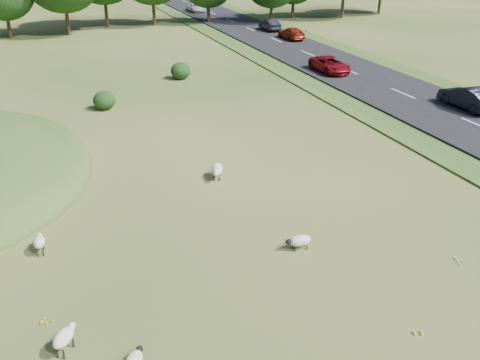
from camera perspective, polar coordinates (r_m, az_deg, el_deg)
name	(u,v)px	position (r m, az deg, el deg)	size (l,w,h in m)	color
ground	(136,109)	(39.55, -11.02, 7.44)	(160.00, 160.00, 0.00)	#2C4816
road	(317,58)	(55.21, 8.23, 12.72)	(8.00, 150.00, 0.25)	black
shrubs	(64,84)	(44.93, -18.23, 9.68)	(22.51, 10.19, 1.44)	black
sheep_0	(217,170)	(27.52, -2.49, 1.11)	(0.96, 1.39, 0.77)	beige
sheep_1	(64,337)	(17.54, -18.26, -15.63)	(0.92, 1.09, 0.79)	beige
sheep_2	(299,241)	(21.62, 6.35, -6.45)	(1.10, 0.53, 0.63)	beige
sheep_3	(39,242)	(22.64, -20.64, -6.17)	(0.51, 1.03, 0.73)	beige
car_0	(196,7)	(87.82, -4.72, 17.88)	(2.12, 4.59, 1.28)	silver
car_2	(270,25)	(70.33, 3.17, 16.20)	(1.43, 4.11, 1.35)	black
car_3	(469,97)	(41.29, 23.19, 8.10)	(1.63, 4.68, 1.54)	black
car_4	(292,33)	(64.60, 5.52, 15.32)	(1.84, 4.51, 1.31)	#9B2710
car_5	(330,65)	(49.14, 9.58, 12.05)	(2.18, 4.73, 1.31)	maroon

